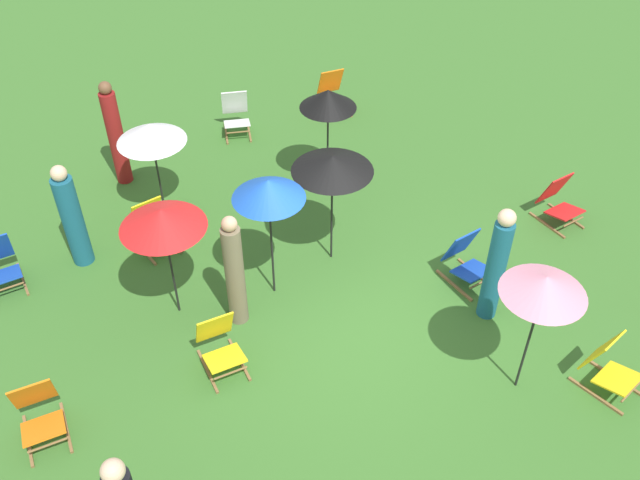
# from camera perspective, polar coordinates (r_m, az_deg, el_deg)

# --- Properties ---
(ground_plane) EXTENTS (40.00, 40.00, 0.00)m
(ground_plane) POSITION_cam_1_polar(r_m,az_deg,el_deg) (9.77, 3.03, -6.39)
(ground_plane) COLOR #386B28
(deckchair_0) EXTENTS (0.62, 0.84, 0.83)m
(deckchair_0) POSITION_cam_1_polar(r_m,az_deg,el_deg) (10.94, -13.63, 1.08)
(deckchair_0) COLOR olive
(deckchair_0) RESTS_ON ground
(deckchair_1) EXTENTS (0.57, 0.82, 0.83)m
(deckchair_1) POSITION_cam_1_polar(r_m,az_deg,el_deg) (11.76, 19.01, 2.99)
(deckchair_1) COLOR olive
(deckchair_1) RESTS_ON ground
(deckchair_4) EXTENTS (0.68, 0.87, 0.83)m
(deckchair_4) POSITION_cam_1_polar(r_m,az_deg,el_deg) (9.43, 22.59, -9.54)
(deckchair_4) COLOR olive
(deckchair_4) RESTS_ON ground
(deckchair_5) EXTENTS (0.49, 0.77, 0.83)m
(deckchair_5) POSITION_cam_1_polar(r_m,az_deg,el_deg) (9.04, -8.24, -8.51)
(deckchair_5) COLOR olive
(deckchair_5) RESTS_ON ground
(deckchair_6) EXTENTS (0.59, 0.82, 0.83)m
(deckchair_6) POSITION_cam_1_polar(r_m,az_deg,el_deg) (10.28, 11.88, -1.60)
(deckchair_6) COLOR olive
(deckchair_6) RESTS_ON ground
(deckchair_7) EXTENTS (0.48, 0.76, 0.83)m
(deckchair_7) POSITION_cam_1_polar(r_m,az_deg,el_deg) (8.93, -22.08, -13.03)
(deckchair_7) COLOR olive
(deckchair_7) RESTS_ON ground
(deckchair_9) EXTENTS (0.66, 0.86, 0.83)m
(deckchair_9) POSITION_cam_1_polar(r_m,az_deg,el_deg) (13.45, -6.92, 10.18)
(deckchair_9) COLOR olive
(deckchair_9) RESTS_ON ground
(deckchair_10) EXTENTS (0.51, 0.78, 0.83)m
(deckchair_10) POSITION_cam_1_polar(r_m,az_deg,el_deg) (14.09, 1.09, 11.99)
(deckchair_10) COLOR olive
(deckchair_10) RESTS_ON ground
(umbrella_0) EXTENTS (1.07, 1.07, 1.64)m
(umbrella_0) POSITION_cam_1_polar(r_m,az_deg,el_deg) (11.00, -13.74, 8.54)
(umbrella_0) COLOR black
(umbrella_0) RESTS_ON ground
(umbrella_1) EXTENTS (0.92, 0.92, 1.84)m
(umbrella_1) POSITION_cam_1_polar(r_m,az_deg,el_deg) (11.19, 0.67, 11.49)
(umbrella_1) COLOR black
(umbrella_1) RESTS_ON ground
(umbrella_2) EXTENTS (1.12, 1.12, 1.81)m
(umbrella_2) POSITION_cam_1_polar(r_m,az_deg,el_deg) (8.95, -12.85, 1.72)
(umbrella_2) COLOR black
(umbrella_2) RESTS_ON ground
(umbrella_3) EXTENTS (0.97, 0.97, 1.98)m
(umbrella_3) POSITION_cam_1_polar(r_m,az_deg,el_deg) (8.96, -4.26, 4.15)
(umbrella_3) COLOR black
(umbrella_3) RESTS_ON ground
(umbrella_4) EXTENTS (1.16, 1.16, 1.84)m
(umbrella_4) POSITION_cam_1_polar(r_m,az_deg,el_deg) (9.60, 1.03, 6.27)
(umbrella_4) COLOR black
(umbrella_4) RESTS_ON ground
(umbrella_5) EXTENTS (0.99, 0.99, 1.90)m
(umbrella_5) POSITION_cam_1_polar(r_m,az_deg,el_deg) (8.08, 17.98, -3.59)
(umbrella_5) COLOR black
(umbrella_5) RESTS_ON ground
(person_0) EXTENTS (0.37, 0.37, 1.81)m
(person_0) POSITION_cam_1_polar(r_m,az_deg,el_deg) (9.20, -7.03, -2.69)
(person_0) COLOR #72664C
(person_0) RESTS_ON ground
(person_1) EXTENTS (0.35, 0.35, 1.84)m
(person_1) POSITION_cam_1_polar(r_m,az_deg,el_deg) (9.48, 14.26, -2.08)
(person_1) COLOR #195972
(person_1) RESTS_ON ground
(person_2) EXTENTS (0.33, 0.33, 1.73)m
(person_2) POSITION_cam_1_polar(r_m,az_deg,el_deg) (10.70, -19.69, 1.71)
(person_2) COLOR #195972
(person_2) RESTS_ON ground
(person_4) EXTENTS (0.32, 0.32, 1.90)m
(person_4) POSITION_cam_1_polar(r_m,az_deg,el_deg) (12.20, -16.44, 8.26)
(person_4) COLOR maroon
(person_4) RESTS_ON ground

